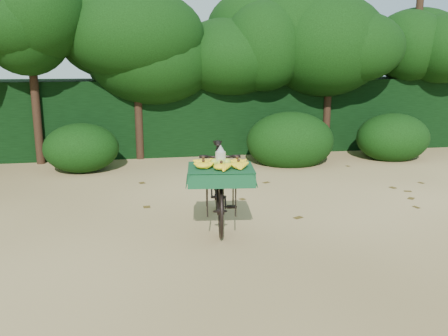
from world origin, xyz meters
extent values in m
plane|color=tan|center=(0.00, 0.00, 0.00)|extent=(80.00, 80.00, 0.00)
imported|color=black|center=(-0.76, 0.65, 0.57)|extent=(0.78, 1.96, 1.14)
cube|color=black|center=(-0.84, 0.05, 0.94)|extent=(0.47, 0.55, 0.03)
cube|color=#134926|center=(-0.84, 0.05, 0.96)|extent=(0.91, 0.79, 0.01)
ellipsoid|color=#96AB29|center=(-0.76, 0.04, 1.02)|extent=(0.11, 0.09, 0.12)
ellipsoid|color=#96AB29|center=(-0.83, 0.12, 1.02)|extent=(0.11, 0.09, 0.12)
ellipsoid|color=#96AB29|center=(-0.92, 0.06, 1.02)|extent=(0.11, 0.09, 0.12)
ellipsoid|color=#96AB29|center=(-0.85, -0.01, 1.02)|extent=(0.11, 0.09, 0.12)
cylinder|color=#EAE5C6|center=(-0.84, 0.07, 1.07)|extent=(0.13, 0.13, 0.17)
cube|color=black|center=(0.00, 6.30, 0.90)|extent=(26.00, 1.80, 1.80)
camera|label=1|loc=(-1.88, -5.68, 2.29)|focal=38.00mm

